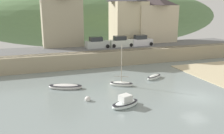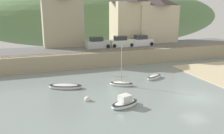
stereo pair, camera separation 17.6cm
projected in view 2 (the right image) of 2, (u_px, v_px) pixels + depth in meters
name	position (u px, v px, depth m)	size (l,w,h in m)	color
quay_seawall	(132.00, 55.00, 42.21)	(48.00, 9.40, 2.40)	tan
hillside_backdrop	(101.00, 17.00, 77.31)	(80.00, 44.00, 18.01)	#597B4D
waterfront_building_left	(62.00, 15.00, 44.37)	(7.38, 5.08, 11.11)	tan
waterfront_building_centre	(129.00, 16.00, 48.54)	(6.82, 5.67, 10.21)	beige
waterfront_building_right	(154.00, 18.00, 50.34)	(8.58, 6.28, 9.44)	beige
church_with_spire	(153.00, 5.00, 53.92)	(3.00, 3.00, 14.40)	tan
dinghy_open_wooden	(121.00, 84.00, 30.21)	(3.00, 2.34, 5.29)	white
sailboat_blue_trim	(125.00, 103.00, 23.93)	(3.39, 2.30, 1.34)	white
fishing_boat_green	(154.00, 77.00, 33.11)	(2.92, 2.15, 0.70)	white
rowboat_small_beached	(65.00, 87.00, 29.23)	(4.27, 2.79, 0.69)	silver
parked_car_near_slipway	(97.00, 43.00, 43.06)	(4.19, 1.94, 1.95)	#B5BEBB
parked_car_by_wall	(121.00, 42.00, 44.45)	(4.13, 1.82, 1.95)	silver
parked_car_end_of_row	(142.00, 41.00, 45.70)	(4.20, 1.95, 1.95)	silver
mooring_buoy	(87.00, 99.00, 25.38)	(0.62, 0.62, 0.62)	silver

